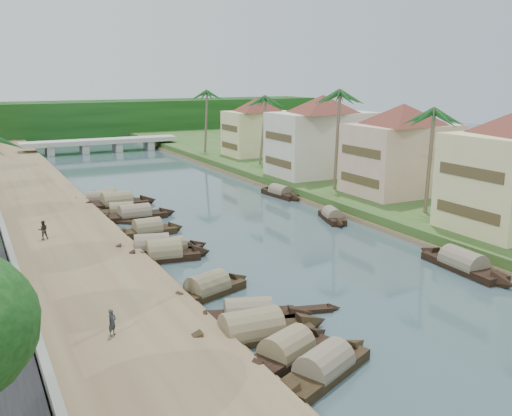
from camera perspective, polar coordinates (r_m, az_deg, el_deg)
name	(u,v)px	position (r m, az deg, el deg)	size (l,w,h in m)	color
ground	(316,267)	(42.76, 6.03, -5.88)	(220.00, 220.00, 0.00)	#374C53
left_bank	(51,225)	(55.73, -19.84, -1.64)	(10.00, 180.00, 0.80)	brown
right_bank	(358,189)	(69.06, 10.20, 1.88)	(16.00, 180.00, 1.20)	#2C4D1E
retaining_wall	(0,221)	(55.18, -24.23, -1.16)	(0.40, 180.00, 1.10)	slate
treeline	(73,120)	(135.90, -17.87, 8.41)	(120.00, 14.00, 8.00)	black
bridge	(101,143)	(108.71, -15.27, 6.31)	(28.00, 4.00, 2.40)	#AAA99F
building_mid	(402,148)	(64.24, 14.35, 5.83)	(14.11, 14.11, 9.70)	beige
building_far	(322,134)	(74.64, 6.63, 7.33)	(15.59, 15.59, 10.20)	silver
building_distant	(258,126)	(92.36, 0.19, 8.22)	(12.62, 12.62, 9.20)	beige
sampan_0	(324,369)	(28.11, 6.81, -15.66)	(8.05, 4.76, 2.14)	black
sampan_1	(287,352)	(29.39, 3.07, -14.21)	(7.39, 4.34, 2.18)	black
sampan_2	(251,332)	(31.40, -0.46, -12.29)	(9.51, 2.64, 2.44)	black
sampan_3	(248,316)	(33.27, -0.78, -10.78)	(8.03, 4.07, 2.14)	black
sampan_4	(207,289)	(37.27, -4.89, -8.11)	(7.66, 4.07, 2.16)	black
sampan_5	(164,254)	(44.59, -9.17, -4.61)	(7.72, 3.01, 2.39)	black
sampan_6	(152,249)	(46.22, -10.36, -4.01)	(8.23, 3.70, 2.38)	black
sampan_7	(168,251)	(45.34, -8.75, -4.30)	(7.77, 3.34, 2.05)	black
sampan_8	(148,230)	(51.65, -10.79, -2.20)	(6.97, 1.97, 2.16)	black
sampan_9	(135,215)	(57.38, -12.03, -0.71)	(8.73, 1.96, 2.21)	black
sampan_10	(122,212)	(59.21, -13.28, -0.35)	(6.98, 3.06, 1.93)	black
sampan_11	(117,203)	(63.12, -13.74, 0.48)	(9.13, 2.46, 2.56)	black
sampan_12	(101,200)	(65.26, -15.26, 0.79)	(8.67, 3.59, 2.06)	black
sampan_13	(105,198)	(66.41, -14.84, 1.02)	(6.96, 3.91, 1.94)	black
sampan_14	(463,265)	(44.37, 20.00, -5.35)	(2.29, 9.63, 2.30)	black
sampan_15	(332,217)	(56.10, 7.62, -0.86)	(3.16, 6.64, 1.81)	black
sampan_16	(280,193)	(66.73, 2.41, 1.51)	(2.34, 7.88, 1.94)	black
canoe_1	(304,311)	(34.88, 4.81, -10.21)	(4.73, 2.00, 0.76)	black
canoe_2	(123,222)	(56.14, -13.15, -1.40)	(4.67, 3.51, 0.75)	black
palm_1	(432,113)	(55.05, 17.23, 9.03)	(3.20, 3.20, 11.05)	brown
palm_2	(338,94)	(64.75, 8.18, 11.18)	(3.20, 3.20, 12.40)	brown
palm_3	(261,99)	(82.42, 0.55, 10.83)	(3.20, 3.20, 11.07)	brown
palm_7	(205,93)	(96.46, -5.17, 11.37)	(3.20, 3.20, 11.49)	brown
tree_6	(346,129)	(78.88, 8.99, 7.83)	(4.53, 4.53, 7.52)	#433626
person_near	(112,322)	(30.78, -14.20, -11.03)	(0.52, 0.34, 1.43)	#2A2D33
person_far	(43,230)	(49.64, -20.52, -2.06)	(0.76, 0.59, 1.56)	#2F2620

